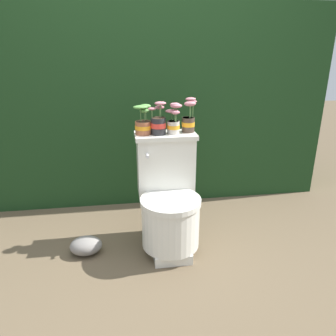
# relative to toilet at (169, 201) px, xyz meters

# --- Properties ---
(ground_plane) EXTENTS (12.00, 12.00, 0.00)m
(ground_plane) POSITION_rel_toilet_xyz_m (-0.09, -0.11, -0.35)
(ground_plane) COLOR brown
(hedge_backdrop) EXTENTS (3.20, 0.89, 1.68)m
(hedge_backdrop) POSITION_rel_toilet_xyz_m (-0.09, 1.15, 0.49)
(hedge_backdrop) COLOR #193819
(hedge_backdrop) RESTS_ON ground
(toilet) EXTENTS (0.41, 0.54, 0.79)m
(toilet) POSITION_rel_toilet_xyz_m (0.00, 0.00, 0.00)
(toilet) COLOR silver
(toilet) RESTS_ON ground
(potted_plant_left) EXTENTS (0.12, 0.12, 0.19)m
(potted_plant_left) POSITION_rel_toilet_xyz_m (-0.15, 0.15, 0.51)
(potted_plant_left) COLOR #9E5638
(potted_plant_left) RESTS_ON toilet
(potted_plant_midleft) EXTENTS (0.12, 0.11, 0.22)m
(potted_plant_midleft) POSITION_rel_toilet_xyz_m (-0.05, 0.13, 0.51)
(potted_plant_midleft) COLOR #262628
(potted_plant_midleft) RESTS_ON toilet
(potted_plant_middle) EXTENTS (0.11, 0.10, 0.21)m
(potted_plant_middle) POSITION_rel_toilet_xyz_m (0.05, 0.13, 0.52)
(potted_plant_middle) COLOR beige
(potted_plant_middle) RESTS_ON toilet
(potted_plant_midright) EXTENTS (0.10, 0.09, 0.23)m
(potted_plant_midright) POSITION_rel_toilet_xyz_m (0.16, 0.16, 0.52)
(potted_plant_midright) COLOR #47382D
(potted_plant_midright) RESTS_ON toilet
(garden_stone) EXTENTS (0.22, 0.17, 0.12)m
(garden_stone) POSITION_rel_toilet_xyz_m (-0.57, -0.01, -0.29)
(garden_stone) COLOR gray
(garden_stone) RESTS_ON ground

